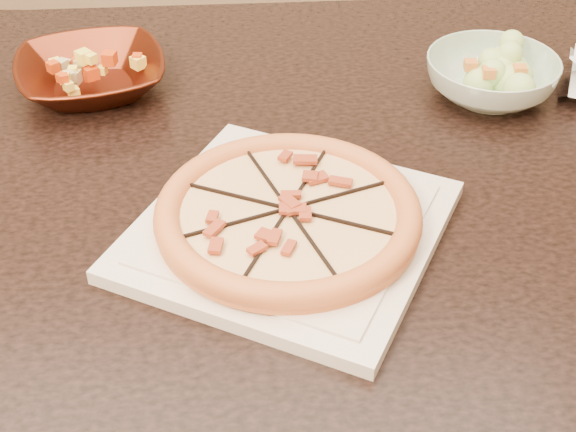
# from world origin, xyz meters

# --- Properties ---
(floor) EXTENTS (4.00, 4.00, 0.02)m
(floor) POSITION_xyz_m (0.00, 0.00, -0.01)
(floor) COLOR #472218
(floor) RESTS_ON ground
(dining_table) EXTENTS (1.60, 1.11, 0.75)m
(dining_table) POSITION_xyz_m (0.04, -0.12, 0.66)
(dining_table) COLOR black
(dining_table) RESTS_ON floor
(plate) EXTENTS (0.43, 0.43, 0.02)m
(plate) POSITION_xyz_m (0.13, -0.29, 0.76)
(plate) COLOR beige
(plate) RESTS_ON dining_table
(pizza) EXTENTS (0.31, 0.31, 0.03)m
(pizza) POSITION_xyz_m (0.13, -0.29, 0.78)
(pizza) COLOR orange
(pizza) RESTS_ON plate
(bronze_bowl) EXTENTS (0.27, 0.27, 0.05)m
(bronze_bowl) POSITION_xyz_m (-0.17, 0.04, 0.78)
(bronze_bowl) COLOR #531D0E
(bronze_bowl) RESTS_ON dining_table
(mixed_dish) EXTENTS (0.10, 0.11, 0.03)m
(mixed_dish) POSITION_xyz_m (-0.17, 0.04, 0.82)
(mixed_dish) COLOR tan
(mixed_dish) RESTS_ON bronze_bowl
(salad_bowl) EXTENTS (0.22, 0.22, 0.06)m
(salad_bowl) POSITION_xyz_m (0.42, 0.04, 0.78)
(salad_bowl) COLOR #B5C9B8
(salad_bowl) RESTS_ON dining_table
(salad) EXTENTS (0.09, 0.10, 0.04)m
(salad) POSITION_xyz_m (0.42, 0.04, 0.83)
(salad) COLOR #D3EE7B
(salad) RESTS_ON salad_bowl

